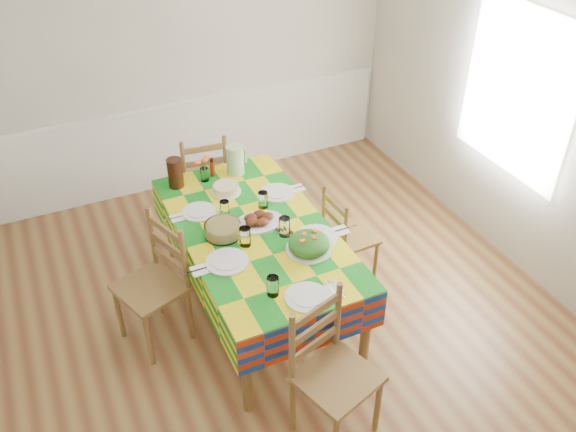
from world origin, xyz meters
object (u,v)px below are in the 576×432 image
object	(u,v)px
dining_table	(256,238)
chair_near	(331,373)
chair_left	(155,285)
green_pitcher	(235,160)
tea_pitcher	(175,173)
chair_far	(204,180)
meat_platter	(258,220)
chair_right	(346,237)

from	to	relation	value
dining_table	chair_near	size ratio (longest dim) A/B	1.91
chair_left	green_pitcher	bearing A→B (deg)	110.09
tea_pitcher	chair_far	xyz separation A→B (m)	(0.36, 0.44, -0.42)
dining_table	chair_left	world-z (taller)	chair_left
chair_far	meat_platter	bearing A→B (deg)	99.67
meat_platter	tea_pitcher	bearing A→B (deg)	118.24
chair_far	chair_right	xyz separation A→B (m)	(0.82, -1.28, -0.05)
chair_near	chair_right	world-z (taller)	chair_near
dining_table	tea_pitcher	bearing A→B (deg)	113.92
meat_platter	chair_right	bearing A→B (deg)	-4.22
tea_pitcher	meat_platter	bearing A→B (deg)	-61.76
meat_platter	tea_pitcher	world-z (taller)	tea_pitcher
dining_table	chair_right	xyz separation A→B (m)	(0.81, -0.00, -0.26)
chair_left	chair_right	size ratio (longest dim) A/B	1.16
chair_right	meat_platter	bearing A→B (deg)	83.15
dining_table	chair_right	distance (m)	0.85
chair_near	chair_right	bearing A→B (deg)	38.97
dining_table	tea_pitcher	size ratio (longest dim) A/B	7.91
dining_table	green_pitcher	size ratio (longest dim) A/B	7.82
dining_table	green_pitcher	world-z (taller)	green_pitcher
green_pitcher	chair_left	world-z (taller)	green_pitcher
dining_table	tea_pitcher	xyz separation A→B (m)	(-0.37, 0.83, 0.22)
green_pitcher	tea_pitcher	world-z (taller)	green_pitcher
chair_right	dining_table	bearing A→B (deg)	87.24
green_pitcher	chair_right	size ratio (longest dim) A/B	0.29
dining_table	green_pitcher	distance (m)	0.87
meat_platter	tea_pitcher	size ratio (longest dim) A/B	1.54
meat_platter	chair_far	xyz separation A→B (m)	(-0.05, 1.22, -0.33)
green_pitcher	chair_near	world-z (taller)	chair_near
chair_left	chair_right	bearing A→B (deg)	69.54
meat_platter	chair_near	distance (m)	1.36
dining_table	tea_pitcher	world-z (taller)	tea_pitcher
meat_platter	green_pitcher	world-z (taller)	green_pitcher
tea_pitcher	chair_left	xyz separation A→B (m)	(-0.44, -0.82, -0.40)
chair_far	chair_right	world-z (taller)	chair_far
meat_platter	chair_left	distance (m)	0.91
dining_table	chair_near	xyz separation A→B (m)	(-0.02, -1.28, -0.18)
green_pitcher	meat_platter	bearing A→B (deg)	-98.01
tea_pitcher	chair_far	distance (m)	0.71
chair_near	dining_table	bearing A→B (deg)	71.30
dining_table	chair_far	distance (m)	1.29
meat_platter	tea_pitcher	xyz separation A→B (m)	(-0.42, 0.78, 0.10)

